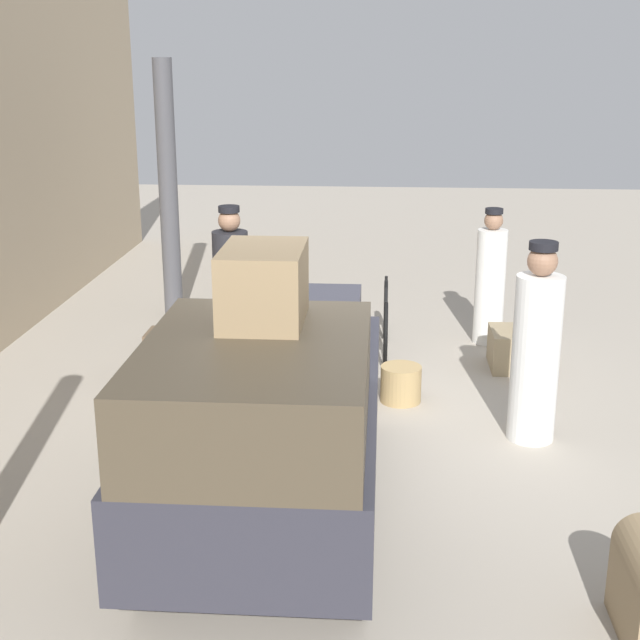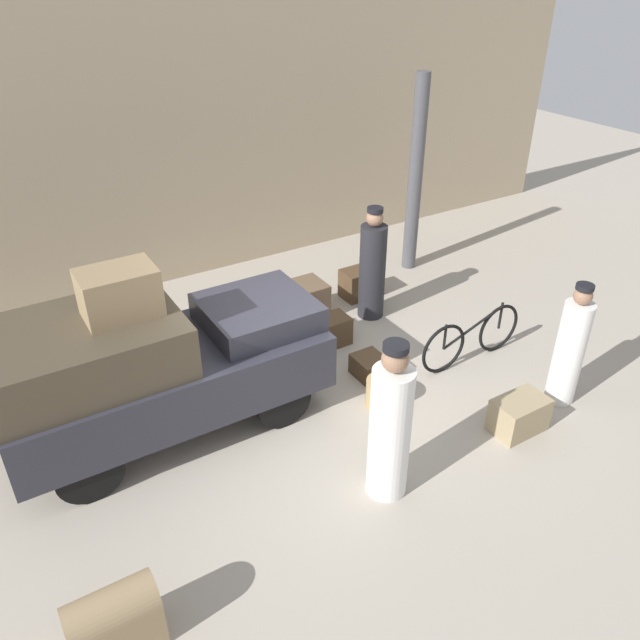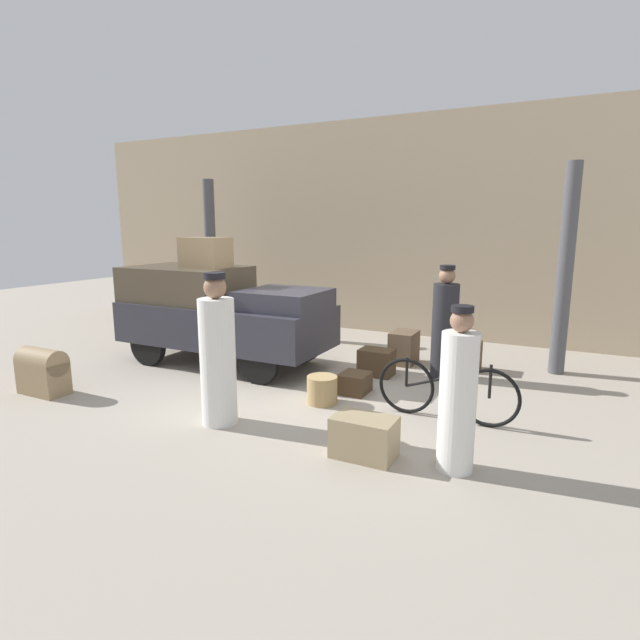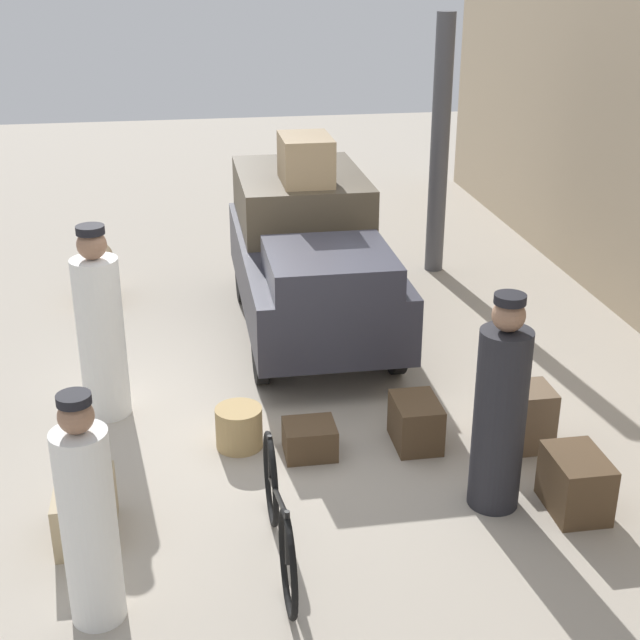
# 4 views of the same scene
# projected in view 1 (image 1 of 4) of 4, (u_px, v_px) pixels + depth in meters

# --- Properties ---
(ground_plane) EXTENTS (30.00, 30.00, 0.00)m
(ground_plane) POSITION_uv_depth(u_px,v_px,m) (340.00, 424.00, 8.26)
(ground_plane) COLOR #A89E8E
(canopy_pillar_right) EXTENTS (0.24, 0.24, 3.25)m
(canopy_pillar_right) POSITION_uv_depth(u_px,v_px,m) (168.00, 192.00, 11.13)
(canopy_pillar_right) COLOR #4C4C51
(canopy_pillar_right) RESTS_ON ground
(truck) EXTENTS (3.55, 1.51, 1.61)m
(truck) POSITION_uv_depth(u_px,v_px,m) (270.00, 410.00, 6.30)
(truck) COLOR black
(truck) RESTS_ON ground
(bicycle) EXTENTS (1.69, 0.04, 0.75)m
(bicycle) POSITION_uv_depth(u_px,v_px,m) (386.00, 319.00, 10.24)
(bicycle) COLOR black
(bicycle) RESTS_ON ground
(wicker_basket) EXTENTS (0.40, 0.40, 0.36)m
(wicker_basket) POSITION_uv_depth(u_px,v_px,m) (401.00, 384.00, 8.76)
(wicker_basket) COLOR tan
(wicker_basket) RESTS_ON ground
(porter_lifting_near_truck) EXTENTS (0.42, 0.42, 1.79)m
(porter_lifting_near_truck) POSITION_uv_depth(u_px,v_px,m) (536.00, 352.00, 7.75)
(porter_lifting_near_truck) COLOR white
(porter_lifting_near_truck) RESTS_ON ground
(porter_standing_middle) EXTENTS (0.39, 0.39, 1.73)m
(porter_standing_middle) POSITION_uv_depth(u_px,v_px,m) (231.00, 290.00, 9.82)
(porter_standing_middle) COLOR #232328
(porter_standing_middle) RESTS_ON ground
(conductor_in_dark_uniform) EXTENTS (0.35, 0.35, 1.60)m
(conductor_in_dark_uniform) POSITION_uv_depth(u_px,v_px,m) (490.00, 282.00, 10.39)
(conductor_in_dark_uniform) COLOR white
(conductor_in_dark_uniform) RESTS_ON ground
(suitcase_black_upright) EXTENTS (0.40, 0.55, 0.55)m
(suitcase_black_upright) POSITION_uv_depth(u_px,v_px,m) (174.00, 357.00, 9.26)
(suitcase_black_upright) COLOR brown
(suitcase_black_upright) RESTS_ON ground
(trunk_wicker_pale) EXTENTS (0.56, 0.40, 0.47)m
(trunk_wicker_pale) POSITION_uv_depth(u_px,v_px,m) (186.00, 332.00, 10.19)
(trunk_wicker_pale) COLOR #4C3823
(trunk_wicker_pale) RESTS_ON ground
(suitcase_tan_flat) EXTENTS (0.38, 0.43, 0.28)m
(suitcase_tan_flat) POSITION_uv_depth(u_px,v_px,m) (343.00, 378.00, 9.03)
(suitcase_tan_flat) COLOR #4C3823
(suitcase_tan_flat) RESTS_ON ground
(suitcase_small_leather) EXTENTS (0.63, 0.41, 0.42)m
(suitcase_small_leather) POSITION_uv_depth(u_px,v_px,m) (509.00, 349.00, 9.70)
(suitcase_small_leather) COLOR #9E8966
(suitcase_small_leather) RESTS_ON ground
(trunk_large_brown) EXTENTS (0.52, 0.38, 0.41)m
(trunk_large_brown) POSITION_uv_depth(u_px,v_px,m) (253.00, 371.00, 9.05)
(trunk_large_brown) COLOR #4C3823
(trunk_large_brown) RESTS_ON ground
(trunk_on_truck_roof) EXTENTS (0.75, 0.53, 0.50)m
(trunk_on_truck_roof) POSITION_uv_depth(u_px,v_px,m) (263.00, 285.00, 5.81)
(trunk_on_truck_roof) COLOR #937A56
(trunk_on_truck_roof) RESTS_ON truck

